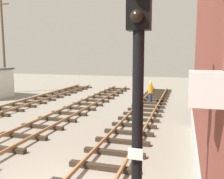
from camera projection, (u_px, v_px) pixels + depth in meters
signal_mast at (138, 89)px, 3.88m from camera, size 0.36×0.40×5.40m
utility_pole_far at (3, 46)px, 25.26m from camera, size 1.80×0.24×9.45m
track_worker_foreground at (150, 92)px, 20.28m from camera, size 0.40×0.40×1.87m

